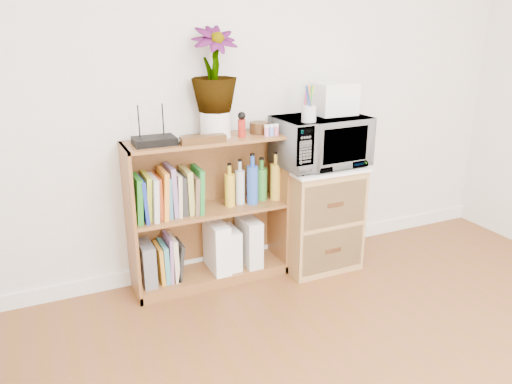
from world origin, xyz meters
TOP-DOWN VIEW (x-y plane):
  - skirting_board at (0.00, 2.24)m, footprint 4.00×0.02m
  - bookshelf at (-0.35, 2.10)m, footprint 1.00×0.30m
  - wicker_unit at (0.40, 2.02)m, footprint 0.50×0.45m
  - microwave at (0.40, 2.02)m, footprint 0.59×0.42m
  - pen_cup at (0.24, 1.90)m, footprint 0.09×0.09m
  - small_appliance at (0.52, 2.06)m, footprint 0.26×0.21m
  - router at (-0.67, 2.08)m, footprint 0.24×0.16m
  - white_bowl at (-0.57, 2.07)m, footprint 0.13×0.13m
  - plant_pot at (-0.28, 2.12)m, footprint 0.18×0.18m
  - potted_plant at (-0.28, 2.12)m, footprint 0.27×0.27m
  - trinket_box at (-0.40, 2.00)m, footprint 0.27×0.07m
  - kokeshi_doll at (-0.13, 2.06)m, footprint 0.05×0.05m
  - wooden_bowl at (0.00, 2.11)m, footprint 0.12×0.12m
  - paint_jars at (0.04, 2.01)m, footprint 0.10×0.04m
  - file_box at (-0.76, 2.10)m, footprint 0.08×0.21m
  - magazine_holder_left at (-0.31, 2.09)m, footprint 0.10×0.27m
  - magazine_holder_mid at (-0.21, 2.09)m, footprint 0.09×0.22m
  - magazine_holder_right at (-0.08, 2.09)m, footprint 0.10×0.26m
  - cookbooks at (-0.61, 2.10)m, footprint 0.42×0.20m
  - liquor_bottles at (-0.04, 2.10)m, footprint 0.39×0.07m
  - lower_books at (-0.63, 2.10)m, footprint 0.16×0.19m

SIDE VIEW (x-z plane):
  - skirting_board at x=0.00m, z-range 0.00..0.10m
  - lower_books at x=-0.63m, z-range 0.05..0.35m
  - file_box at x=-0.76m, z-range 0.07..0.34m
  - magazine_holder_mid at x=-0.21m, z-range 0.07..0.34m
  - magazine_holder_right at x=-0.08m, z-range 0.07..0.39m
  - magazine_holder_left at x=-0.31m, z-range 0.07..0.40m
  - wicker_unit at x=0.40m, z-range 0.00..0.70m
  - bookshelf at x=-0.35m, z-range 0.00..0.95m
  - cookbooks at x=-0.61m, z-range 0.48..0.79m
  - liquor_bottles at x=-0.04m, z-range 0.49..0.81m
  - microwave at x=0.40m, z-range 0.72..1.04m
  - white_bowl at x=-0.57m, z-range 0.95..0.98m
  - router at x=-0.67m, z-range 0.95..0.99m
  - trinket_box at x=-0.40m, z-range 0.95..0.99m
  - paint_jars at x=0.04m, z-range 0.95..1.00m
  - wooden_bowl at x=0.00m, z-range 0.95..1.02m
  - kokeshi_doll at x=-0.13m, z-range 0.95..1.06m
  - plant_pot at x=-0.28m, z-range 0.95..1.11m
  - pen_cup at x=0.24m, z-range 1.04..1.14m
  - small_appliance at x=0.52m, z-range 1.04..1.24m
  - potted_plant at x=-0.28m, z-range 1.11..1.60m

